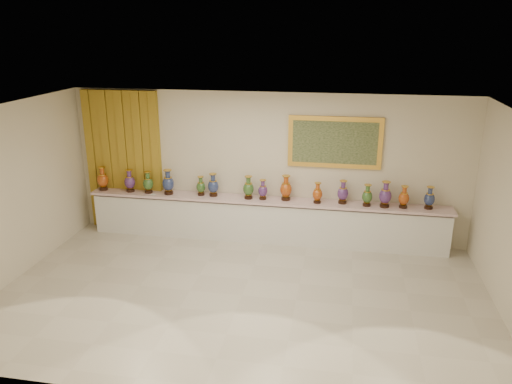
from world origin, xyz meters
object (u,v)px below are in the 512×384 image
vase_0 (103,180)px  vase_1 (130,182)px  counter (265,220)px  vase_2 (148,183)px

vase_0 → vase_1: size_ratio=1.07×
counter → vase_2: bearing=-179.0°
counter → vase_1: bearing=-179.3°
vase_2 → counter: bearing=1.0°
counter → vase_0: size_ratio=14.39×
vase_0 → vase_1: (0.60, -0.00, -0.01)m
vase_1 → vase_2: size_ratio=1.04×
counter → vase_0: 3.52m
vase_0 → vase_1: 0.60m
vase_0 → counter: bearing=0.5°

